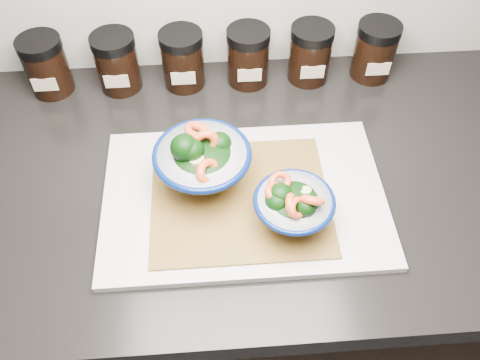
{
  "coord_description": "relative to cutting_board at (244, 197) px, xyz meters",
  "views": [
    {
      "loc": [
        0.04,
        0.9,
        1.56
      ],
      "look_at": [
        0.07,
        1.39,
        0.96
      ],
      "focal_mm": 38.0,
      "sensor_mm": 36.0,
      "label": 1
    }
  ],
  "objects": [
    {
      "name": "cutting_board",
      "position": [
        0.0,
        0.0,
        0.0
      ],
      "size": [
        0.45,
        0.3,
        0.01
      ],
      "primitive_type": "cube",
      "color": "silver",
      "rests_on": "countertop"
    },
    {
      "name": "countertop",
      "position": [
        -0.08,
        0.06,
        -0.03
      ],
      "size": [
        3.5,
        0.6,
        0.04
      ],
      "primitive_type": "cube",
      "color": "black",
      "rests_on": "cabinet"
    },
    {
      "name": "bamboo_mat",
      "position": [
        -0.01,
        -0.01,
        0.01
      ],
      "size": [
        0.28,
        0.24,
        0.0
      ],
      "primitive_type": "cube",
      "color": "olive",
      "rests_on": "cutting_board"
    },
    {
      "name": "bowl_right",
      "position": [
        0.07,
        -0.06,
        0.05
      ],
      "size": [
        0.12,
        0.12,
        0.09
      ],
      "rotation": [
        0.0,
        0.0,
        -0.02
      ],
      "color": "white",
      "rests_on": "bamboo_mat"
    },
    {
      "name": "spice_jar_e",
      "position": [
        0.15,
        0.3,
        0.05
      ],
      "size": [
        0.08,
        0.08,
        0.11
      ],
      "color": "black",
      "rests_on": "countertop"
    },
    {
      "name": "bowl_left",
      "position": [
        -0.06,
        0.03,
        0.06
      ],
      "size": [
        0.15,
        0.15,
        0.11
      ],
      "rotation": [
        0.0,
        0.0,
        0.12
      ],
      "color": "white",
      "rests_on": "bamboo_mat"
    },
    {
      "name": "cabinet",
      "position": [
        -0.08,
        0.06,
        -0.48
      ],
      "size": [
        3.43,
        0.58,
        0.86
      ],
      "primitive_type": "cube",
      "color": "black",
      "rests_on": "ground"
    },
    {
      "name": "spice_jar_b",
      "position": [
        -0.22,
        0.3,
        0.05
      ],
      "size": [
        0.08,
        0.08,
        0.11
      ],
      "color": "black",
      "rests_on": "countertop"
    },
    {
      "name": "spice_jar_d",
      "position": [
        0.03,
        0.3,
        0.05
      ],
      "size": [
        0.08,
        0.08,
        0.11
      ],
      "color": "black",
      "rests_on": "countertop"
    },
    {
      "name": "spice_jar_a",
      "position": [
        -0.35,
        0.3,
        0.05
      ],
      "size": [
        0.08,
        0.08,
        0.11
      ],
      "color": "black",
      "rests_on": "countertop"
    },
    {
      "name": "spice_jar_c",
      "position": [
        -0.09,
        0.3,
        0.05
      ],
      "size": [
        0.08,
        0.08,
        0.11
      ],
      "color": "black",
      "rests_on": "countertop"
    },
    {
      "name": "spice_jar_f",
      "position": [
        0.28,
        0.3,
        0.05
      ],
      "size": [
        0.08,
        0.08,
        0.11
      ],
      "color": "black",
      "rests_on": "countertop"
    }
  ]
}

